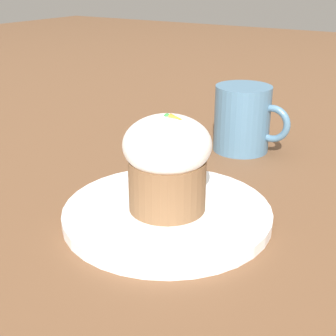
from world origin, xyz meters
name	(u,v)px	position (x,y,z in m)	size (l,w,h in m)	color
ground_plane	(167,218)	(0.00, 0.00, 0.00)	(4.00, 4.00, 0.00)	brown
dessert_plate	(167,213)	(0.00, 0.00, 0.01)	(0.25, 0.25, 0.01)	white
carrot_cake	(168,162)	(0.00, 0.00, 0.07)	(0.10, 0.10, 0.12)	brown
spoon	(167,198)	(-0.01, 0.02, 0.02)	(0.13, 0.07, 0.01)	silver
coffee_cup	(243,119)	(-0.02, 0.26, 0.05)	(0.13, 0.09, 0.11)	teal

